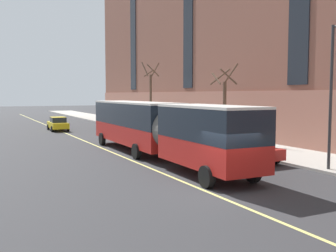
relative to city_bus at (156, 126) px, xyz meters
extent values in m
plane|color=#303033|center=(-0.91, -9.08, -2.08)|extent=(260.00, 260.00, 0.00)
cube|color=#ADA89E|center=(8.48, -6.08, -2.00)|extent=(5.43, 160.00, 0.15)
cube|color=#1E232B|center=(11.15, 32.17, 13.48)|extent=(0.10, 2.00, 21.50)
cube|color=red|center=(0.05, 3.78, -0.82)|extent=(2.67, 11.78, 1.28)
cube|color=black|center=(0.05, 3.78, 0.60)|extent=(2.68, 11.78, 1.56)
cube|color=silver|center=(0.05, 3.78, 1.44)|extent=(2.69, 11.78, 0.12)
cube|color=#19232D|center=(0.12, 9.68, 0.44)|extent=(2.32, 0.11, 1.17)
cube|color=orange|center=(0.12, 9.69, 1.20)|extent=(1.76, 0.08, 0.28)
cube|color=black|center=(0.12, 9.70, -1.36)|extent=(2.47, 0.15, 0.24)
cube|color=white|center=(-0.76, 9.71, -1.11)|extent=(0.28, 0.06, 0.18)
cube|color=white|center=(1.00, 9.69, -1.11)|extent=(0.28, 0.06, 0.18)
cylinder|color=#595651|center=(-0.03, -2.60, -0.04)|extent=(2.41, 1.03, 2.39)
cube|color=red|center=(-0.08, -6.43, -0.82)|extent=(2.60, 6.69, 1.28)
cube|color=black|center=(-0.08, -6.43, 0.60)|extent=(2.62, 6.69, 1.56)
cube|color=silver|center=(-0.08, -6.43, 1.44)|extent=(2.63, 6.69, 0.12)
cylinder|color=black|center=(-1.16, 7.91, -1.58)|extent=(0.31, 1.00, 1.00)
cylinder|color=black|center=(1.36, 7.87, -1.58)|extent=(0.31, 1.00, 1.00)
cylinder|color=black|center=(-1.26, 0.27, -1.58)|extent=(0.31, 1.00, 1.00)
cylinder|color=black|center=(1.26, 0.24, -1.58)|extent=(0.31, 1.00, 1.00)
cylinder|color=black|center=(-1.36, -8.24, -1.58)|extent=(0.31, 1.00, 1.00)
cylinder|color=black|center=(1.16, -8.27, -1.58)|extent=(0.31, 1.00, 1.00)
cube|color=#B21E19|center=(4.59, -3.61, -1.44)|extent=(1.92, 4.45, 0.64)
cube|color=#232D38|center=(4.60, -3.83, -0.84)|extent=(1.63, 2.03, 0.56)
cube|color=#B21E19|center=(4.60, -3.83, -0.54)|extent=(1.59, 1.94, 0.04)
cylinder|color=black|center=(3.68, -2.28, -1.76)|extent=(0.24, 0.65, 0.64)
cylinder|color=black|center=(5.42, -2.22, -1.76)|extent=(0.24, 0.65, 0.64)
cylinder|color=black|center=(3.76, -5.00, -1.76)|extent=(0.24, 0.65, 0.64)
cylinder|color=black|center=(5.51, -4.95, -1.76)|extent=(0.24, 0.65, 0.64)
cube|color=#4C4C51|center=(4.45, 22.62, -1.44)|extent=(1.81, 4.43, 0.64)
cube|color=#232D38|center=(4.45, 22.40, -0.84)|extent=(1.59, 1.99, 0.56)
cube|color=#4C4C51|center=(4.45, 22.40, -0.54)|extent=(1.56, 1.91, 0.04)
cylinder|color=black|center=(3.56, 24.00, -1.76)|extent=(0.22, 0.64, 0.64)
cylinder|color=black|center=(5.34, 24.00, -1.76)|extent=(0.22, 0.64, 0.64)
cylinder|color=black|center=(3.56, 21.25, -1.76)|extent=(0.22, 0.64, 0.64)
cylinder|color=black|center=(5.34, 21.25, -1.76)|extent=(0.22, 0.64, 0.64)
cube|color=#B7B7BC|center=(4.69, 12.61, -1.44)|extent=(1.81, 4.51, 0.64)
cube|color=#232D38|center=(4.69, 12.39, -0.84)|extent=(1.58, 2.04, 0.56)
cube|color=#B7B7BC|center=(4.69, 12.39, -0.54)|extent=(1.54, 1.95, 0.04)
cylinder|color=black|center=(3.81, 14.00, -1.76)|extent=(0.23, 0.64, 0.64)
cylinder|color=black|center=(5.55, 14.02, -1.76)|extent=(0.23, 0.64, 0.64)
cylinder|color=black|center=(3.83, 11.21, -1.76)|extent=(0.23, 0.64, 0.64)
cylinder|color=black|center=(5.57, 11.23, -1.76)|extent=(0.23, 0.64, 0.64)
cube|color=#B21E19|center=(4.52, 2.81, -1.44)|extent=(1.81, 4.75, 0.64)
cube|color=#232D38|center=(4.52, 2.57, -0.84)|extent=(1.56, 2.15, 0.56)
cube|color=#B21E19|center=(4.52, 2.57, -0.54)|extent=(1.52, 2.06, 0.04)
cylinder|color=black|center=(3.65, 4.26, -1.76)|extent=(0.23, 0.64, 0.64)
cylinder|color=black|center=(5.34, 4.29, -1.76)|extent=(0.23, 0.64, 0.64)
cylinder|color=black|center=(3.69, 1.33, -1.76)|extent=(0.23, 0.64, 0.64)
cylinder|color=black|center=(5.39, 1.36, -1.76)|extent=(0.23, 0.64, 0.64)
cube|color=yellow|center=(-1.86, 22.57, -1.44)|extent=(1.82, 4.57, 0.64)
cube|color=#232D38|center=(-1.86, 22.34, -0.84)|extent=(1.57, 2.07, 0.56)
cube|color=yellow|center=(-1.86, 22.34, -0.54)|extent=(1.53, 1.98, 0.04)
cylinder|color=black|center=(-2.68, 23.99, -1.76)|extent=(0.23, 0.64, 0.64)
cylinder|color=black|center=(-0.98, 23.96, -1.76)|extent=(0.23, 0.64, 0.64)
cylinder|color=black|center=(-2.74, 21.18, -1.76)|extent=(0.23, 0.64, 0.64)
cylinder|color=black|center=(-1.03, 21.15, -1.76)|extent=(0.23, 0.64, 0.64)
cylinder|color=brown|center=(8.08, 4.08, 0.56)|extent=(0.28, 0.28, 4.98)
cylinder|color=brown|center=(8.78, 4.30, 3.68)|extent=(0.58, 1.51, 1.74)
cylinder|color=brown|center=(8.22, 4.96, 3.50)|extent=(1.84, 0.41, 1.39)
cylinder|color=brown|center=(7.33, 4.20, 3.31)|extent=(0.37, 1.60, 1.02)
cylinder|color=brown|center=(7.94, 3.39, 3.44)|extent=(1.50, 0.42, 1.28)
cylinder|color=brown|center=(8.08, 18.99, 1.18)|extent=(0.26, 0.26, 6.22)
cylinder|color=brown|center=(8.74, 19.19, 4.86)|extent=(0.53, 1.43, 1.60)
cylinder|color=brown|center=(8.11, 19.58, 4.49)|extent=(1.25, 0.17, 0.88)
cylinder|color=brown|center=(7.35, 18.93, 4.90)|extent=(0.24, 1.57, 1.69)
cylinder|color=brown|center=(8.07, 18.27, 4.74)|extent=(1.53, 0.16, 1.38)
cylinder|color=#2D2D30|center=(6.37, -8.05, 1.84)|extent=(0.16, 0.16, 7.53)
cylinder|color=red|center=(6.27, 9.60, -1.65)|extent=(0.24, 0.24, 0.55)
sphere|color=silver|center=(6.27, 9.60, -1.31)|extent=(0.20, 0.20, 0.20)
cylinder|color=silver|center=(6.11, 9.60, -1.60)|extent=(0.10, 0.09, 0.09)
cylinder|color=silver|center=(6.43, 9.60, -1.60)|extent=(0.10, 0.09, 0.09)
cube|color=#E0D66B|center=(-1.70, -6.08, -2.07)|extent=(0.16, 140.00, 0.01)
camera|label=1|loc=(-10.46, -22.68, 2.03)|focal=42.00mm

